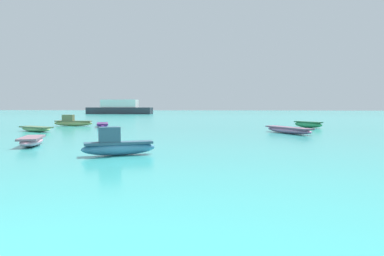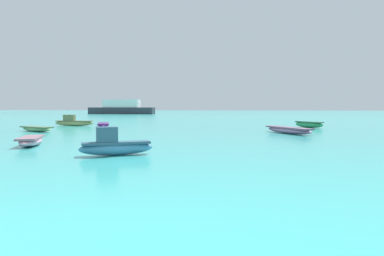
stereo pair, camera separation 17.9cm
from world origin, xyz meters
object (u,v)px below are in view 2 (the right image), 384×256
(moored_boat_4, at_px, (37,129))
(moored_boat_5, at_px, (31,141))
(moored_boat_0, at_px, (309,124))
(moored_boat_2, at_px, (115,145))
(moored_boat_6, at_px, (73,122))
(moored_boat_1, at_px, (103,125))
(moored_boat_3, at_px, (288,130))
(distant_ferry, at_px, (122,108))

(moored_boat_4, bearing_deg, moored_boat_5, -34.50)
(moored_boat_0, xyz_separation_m, moored_boat_2, (-9.30, -15.16, 0.08))
(moored_boat_5, bearing_deg, moored_boat_0, 113.67)
(moored_boat_0, relative_size, moored_boat_2, 0.98)
(moored_boat_6, bearing_deg, moored_boat_1, -16.25)
(moored_boat_0, xyz_separation_m, moored_boat_5, (-13.54, -12.99, -0.05))
(moored_boat_3, distance_m, moored_boat_4, 15.30)
(moored_boat_1, height_order, moored_boat_6, moored_boat_6)
(moored_boat_2, relative_size, distant_ferry, 0.18)
(moored_boat_2, relative_size, moored_boat_4, 0.85)
(moored_boat_2, bearing_deg, moored_boat_0, 33.12)
(moored_boat_0, xyz_separation_m, moored_boat_4, (-17.64, -5.79, -0.07))
(moored_boat_1, height_order, moored_boat_5, moored_boat_5)
(moored_boat_0, bearing_deg, moored_boat_2, -68.60)
(moored_boat_5, bearing_deg, distant_ferry, 174.40)
(moored_boat_0, bearing_deg, moored_boat_1, -123.70)
(moored_boat_2, height_order, moored_boat_4, moored_boat_2)
(moored_boat_0, distance_m, moored_boat_6, 18.04)
(moored_boat_2, bearing_deg, moored_boat_3, 28.62)
(moored_boat_0, height_order, moored_boat_6, moored_boat_6)
(moored_boat_1, bearing_deg, moored_boat_5, -12.48)
(moored_boat_5, bearing_deg, moored_boat_1, 167.81)
(moored_boat_0, relative_size, moored_boat_6, 0.72)
(moored_boat_4, relative_size, moored_boat_6, 0.86)
(moored_boat_1, bearing_deg, distant_ferry, 176.00)
(moored_boat_3, height_order, moored_boat_5, moored_boat_3)
(moored_boat_0, height_order, moored_boat_2, moored_boat_2)
(moored_boat_1, bearing_deg, moored_boat_4, -46.66)
(moored_boat_3, distance_m, moored_boat_5, 13.42)
(moored_boat_2, xyz_separation_m, moored_boat_6, (-8.73, 15.12, -0.01))
(moored_boat_5, bearing_deg, moored_boat_6, 178.99)
(moored_boat_6, bearing_deg, moored_boat_2, -59.22)
(moored_boat_1, relative_size, moored_boat_4, 1.14)
(moored_boat_2, bearing_deg, moored_boat_6, 94.66)
(moored_boat_6, xyz_separation_m, distant_ferry, (-9.16, 39.67, 0.83))
(distant_ferry, bearing_deg, moored_boat_4, -78.12)
(moored_boat_3, distance_m, distant_ferry, 51.62)
(moored_boat_4, relative_size, moored_boat_5, 1.16)
(moored_boat_5, relative_size, distant_ferry, 0.18)
(moored_boat_4, height_order, moored_boat_5, moored_boat_5)
(moored_boat_0, distance_m, moored_boat_1, 15.26)
(moored_boat_5, bearing_deg, moored_boat_3, 103.30)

